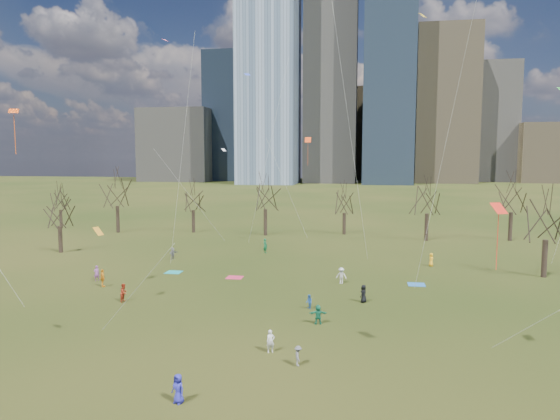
% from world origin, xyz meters
% --- Properties ---
extents(ground, '(500.00, 500.00, 0.00)m').
position_xyz_m(ground, '(0.00, 0.00, 0.00)').
color(ground, black).
rests_on(ground, ground).
extents(downtown_skyline, '(212.50, 78.00, 118.00)m').
position_xyz_m(downtown_skyline, '(-2.43, 210.64, 39.01)').
color(downtown_skyline, slate).
rests_on(downtown_skyline, ground).
extents(bare_tree_row, '(113.04, 29.80, 9.50)m').
position_xyz_m(bare_tree_row, '(-0.09, 37.22, 6.12)').
color(bare_tree_row, black).
rests_on(bare_tree_row, ground).
extents(blanket_teal, '(1.60, 1.50, 0.03)m').
position_xyz_m(blanket_teal, '(-11.65, 13.81, 0.01)').
color(blanket_teal, teal).
rests_on(blanket_teal, ground).
extents(blanket_navy, '(1.60, 1.50, 0.03)m').
position_xyz_m(blanket_navy, '(13.03, 12.80, 0.01)').
color(blanket_navy, '#2665B4').
rests_on(blanket_navy, ground).
extents(blanket_crimson, '(1.60, 1.50, 0.03)m').
position_xyz_m(blanket_crimson, '(-4.74, 12.65, 0.01)').
color(blanket_crimson, '#D12951').
rests_on(blanket_crimson, ground).
extents(person_0, '(0.85, 0.71, 1.48)m').
position_xyz_m(person_0, '(-0.92, -12.79, 0.74)').
color(person_0, '#2626A6').
rests_on(person_0, ground).
extents(person_1, '(0.62, 0.53, 1.42)m').
position_xyz_m(person_1, '(2.39, -5.73, 0.71)').
color(person_1, silver).
rests_on(person_1, ground).
extents(person_2, '(0.65, 0.81, 1.56)m').
position_xyz_m(person_2, '(-11.73, 2.94, 0.78)').
color(person_2, '#9E2B16').
rests_on(person_2, ground).
extents(person_3, '(0.60, 0.85, 1.18)m').
position_xyz_m(person_3, '(4.33, -7.42, 0.59)').
color(person_3, slate).
rests_on(person_3, ground).
extents(person_4, '(0.92, 1.02, 1.67)m').
position_xyz_m(person_4, '(-15.98, 7.12, 0.83)').
color(person_4, orange).
rests_on(person_4, ground).
extents(person_5, '(1.38, 0.67, 1.43)m').
position_xyz_m(person_5, '(4.82, 0.05, 0.72)').
color(person_5, '#1A7653').
rests_on(person_5, ground).
extents(person_6, '(0.78, 0.87, 1.50)m').
position_xyz_m(person_6, '(8.06, 6.08, 0.75)').
color(person_6, black).
rests_on(person_6, ground).
extents(person_7, '(0.62, 0.67, 1.53)m').
position_xyz_m(person_7, '(-17.75, 9.14, 0.77)').
color(person_7, '#994F9F').
rests_on(person_7, ground).
extents(person_8, '(0.64, 0.70, 1.16)m').
position_xyz_m(person_8, '(3.77, 3.52, 0.58)').
color(person_8, '#275BAB').
rests_on(person_8, ground).
extents(person_9, '(1.07, 0.70, 1.56)m').
position_xyz_m(person_9, '(5.95, 12.05, 0.78)').
color(person_9, silver).
rests_on(person_9, ground).
extents(person_11, '(0.84, 1.41, 1.45)m').
position_xyz_m(person_11, '(-14.27, 20.20, 0.72)').
color(person_11, slate).
rests_on(person_11, ground).
extents(person_12, '(0.51, 0.75, 1.48)m').
position_xyz_m(person_12, '(15.45, 21.39, 0.74)').
color(person_12, '#F2A91A').
rests_on(person_12, ground).
extents(person_13, '(0.79, 0.77, 1.84)m').
position_xyz_m(person_13, '(-4.25, 25.96, 0.92)').
color(person_13, '#176B3C').
rests_on(person_13, ground).
extents(kites_airborne, '(49.91, 44.53, 34.23)m').
position_xyz_m(kites_airborne, '(0.80, 9.14, 12.18)').
color(kites_airborne, '#FF5515').
rests_on(kites_airborne, ground).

